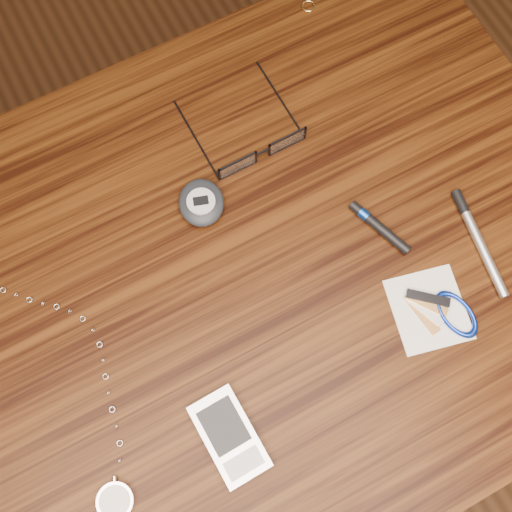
# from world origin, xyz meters

# --- Properties ---
(ground) EXTENTS (3.80, 3.80, 0.00)m
(ground) POSITION_xyz_m (0.00, 0.00, 0.00)
(ground) COLOR #472814
(ground) RESTS_ON ground
(desk) EXTENTS (1.00, 0.70, 0.75)m
(desk) POSITION_xyz_m (0.00, 0.00, 0.65)
(desk) COLOR #371B08
(desk) RESTS_ON ground
(eyeglasses) EXTENTS (0.13, 0.13, 0.03)m
(eyeglasses) POSITION_xyz_m (0.13, 0.14, 0.76)
(eyeglasses) COLOR black
(eyeglasses) RESTS_ON desk
(gold_ring) EXTENTS (0.03, 0.03, 0.00)m
(gold_ring) POSITION_xyz_m (0.30, 0.31, 0.75)
(gold_ring) COLOR #E0B861
(gold_ring) RESTS_ON desk
(pocket_watch) EXTENTS (0.09, 0.31, 0.01)m
(pocket_watch) POSITION_xyz_m (-0.21, -0.15, 0.76)
(pocket_watch) COLOR silver
(pocket_watch) RESTS_ON desk
(pda_phone) EXTENTS (0.06, 0.10, 0.02)m
(pda_phone) POSITION_xyz_m (-0.07, -0.16, 0.76)
(pda_phone) COLOR silver
(pda_phone) RESTS_ON desk
(pedometer) EXTENTS (0.07, 0.08, 0.03)m
(pedometer) POSITION_xyz_m (0.03, 0.11, 0.76)
(pedometer) COLOR black
(pedometer) RESTS_ON desk
(notepad_keys) EXTENTS (0.11, 0.11, 0.01)m
(notepad_keys) POSITION_xyz_m (0.23, -0.15, 0.75)
(notepad_keys) COLOR white
(notepad_keys) RESTS_ON desk
(silver_pen) EXTENTS (0.04, 0.15, 0.01)m
(silver_pen) POSITION_xyz_m (0.31, -0.09, 0.76)
(silver_pen) COLOR silver
(silver_pen) RESTS_ON desk
(black_blue_pen) EXTENTS (0.04, 0.09, 0.01)m
(black_blue_pen) POSITION_xyz_m (0.21, -0.02, 0.76)
(black_blue_pen) COLOR black
(black_blue_pen) RESTS_ON desk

